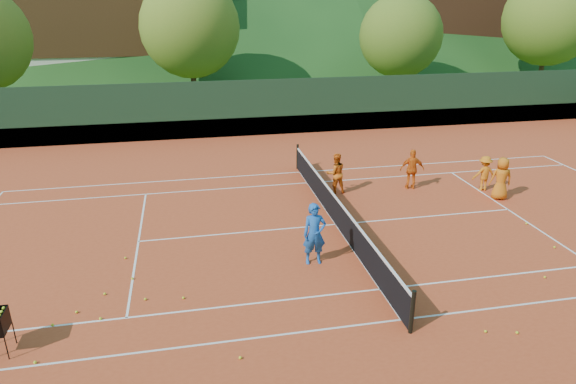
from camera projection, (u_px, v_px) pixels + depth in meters
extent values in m
plane|color=#2E4B17|center=(336.00, 225.00, 17.17)|extent=(400.00, 400.00, 0.00)
cube|color=#B13C1C|center=(336.00, 225.00, 17.17)|extent=(40.00, 24.00, 0.02)
imported|color=#1B59B2|center=(314.00, 234.00, 14.41)|extent=(0.67, 0.45, 1.81)
imported|color=orange|center=(336.00, 173.00, 19.63)|extent=(0.81, 0.65, 1.58)
imported|color=orange|center=(412.00, 169.00, 20.06)|extent=(0.99, 0.57, 1.59)
imported|color=orange|center=(501.00, 178.00, 19.02)|extent=(0.88, 0.67, 1.62)
imported|color=orange|center=(484.00, 173.00, 19.93)|extent=(0.90, 0.53, 1.38)
sphere|color=#C7D723|center=(395.00, 278.00, 13.88)|extent=(0.07, 0.07, 0.07)
sphere|color=#C7D723|center=(77.00, 312.00, 12.39)|extent=(0.07, 0.07, 0.07)
sphere|color=#C7D723|center=(35.00, 362.00, 10.70)|extent=(0.07, 0.07, 0.07)
sphere|color=#C7D723|center=(53.00, 325.00, 11.91)|extent=(0.07, 0.07, 0.07)
sphere|color=#C7D723|center=(100.00, 319.00, 12.14)|extent=(0.07, 0.07, 0.07)
sphere|color=#C7D723|center=(517.00, 333.00, 11.64)|extent=(0.07, 0.07, 0.07)
sphere|color=#C7D723|center=(183.00, 298.00, 12.97)|extent=(0.07, 0.07, 0.07)
sphere|color=#C7D723|center=(145.00, 299.00, 12.91)|extent=(0.07, 0.07, 0.07)
sphere|color=#C7D723|center=(105.00, 294.00, 13.14)|extent=(0.07, 0.07, 0.07)
sphere|color=#C7D723|center=(486.00, 331.00, 11.68)|extent=(0.07, 0.07, 0.07)
sphere|color=#C7D723|center=(240.00, 358.00, 10.84)|extent=(0.07, 0.07, 0.07)
sphere|color=#C7D723|center=(526.00, 224.00, 17.15)|extent=(0.07, 0.07, 0.07)
sphere|color=#C7D723|center=(132.00, 279.00, 13.84)|extent=(0.07, 0.07, 0.07)
sphere|color=#C7D723|center=(125.00, 258.00, 14.93)|extent=(0.07, 0.07, 0.07)
sphere|color=#C7D723|center=(554.00, 247.00, 15.55)|extent=(0.07, 0.07, 0.07)
sphere|color=#C7D723|center=(545.00, 277.00, 13.91)|extent=(0.07, 0.07, 0.07)
cube|color=silver|center=(401.00, 320.00, 12.15)|extent=(23.77, 0.06, 0.00)
cube|color=white|center=(300.00, 172.00, 22.18)|extent=(23.77, 0.06, 0.00)
cube|color=white|center=(380.00, 289.00, 13.41)|extent=(23.77, 0.06, 0.00)
cube|color=silver|center=(307.00, 183.00, 20.93)|extent=(23.77, 0.06, 0.00)
cube|color=white|center=(138.00, 241.00, 15.98)|extent=(0.06, 8.23, 0.00)
cube|color=white|center=(508.00, 209.00, 18.35)|extent=(0.06, 8.23, 0.00)
cube|color=white|center=(336.00, 224.00, 17.17)|extent=(12.80, 0.06, 0.00)
cube|color=white|center=(336.00, 224.00, 17.17)|extent=(0.06, 10.97, 0.00)
cube|color=black|center=(336.00, 212.00, 17.00)|extent=(0.03, 11.97, 0.90)
cube|color=white|center=(337.00, 199.00, 16.83)|extent=(0.05, 11.97, 0.06)
cylinder|color=black|center=(412.00, 312.00, 11.50)|extent=(0.10, 0.10, 1.10)
cylinder|color=black|center=(298.00, 157.00, 22.44)|extent=(0.10, 0.10, 1.10)
cube|color=#15311C|center=(274.00, 107.00, 27.59)|extent=(40.00, 0.05, 3.00)
cube|color=#195721|center=(274.00, 125.00, 27.95)|extent=(40.40, 0.05, 1.00)
cylinder|color=black|center=(7.00, 349.00, 10.75)|extent=(0.02, 0.02, 0.55)
cylinder|color=black|center=(14.00, 333.00, 11.25)|extent=(0.02, 0.02, 0.55)
cube|color=black|center=(6.00, 321.00, 10.82)|extent=(0.02, 0.55, 0.45)
sphere|color=#CCE526|center=(0.00, 315.00, 10.67)|extent=(0.07, 0.07, 0.07)
sphere|color=#CCE526|center=(2.00, 312.00, 10.80)|extent=(0.07, 0.07, 0.07)
sphere|color=#CCE526|center=(4.00, 308.00, 10.92)|extent=(0.07, 0.07, 0.07)
cube|color=beige|center=(117.00, 69.00, 42.22)|extent=(12.00, 9.00, 2.88)
cube|color=#39200F|center=(111.00, 22.00, 40.89)|extent=(12.24, 9.18, 4.48)
cube|color=beige|center=(296.00, 60.00, 48.89)|extent=(11.00, 8.00, 2.52)
cube|color=#391E0F|center=(296.00, 25.00, 47.73)|extent=(11.22, 8.16, 3.92)
cube|color=beige|center=(452.00, 61.00, 47.79)|extent=(10.00, 8.00, 2.70)
cube|color=#361A0E|center=(456.00, 22.00, 46.54)|extent=(10.20, 8.16, 4.20)
cylinder|color=#3C2418|center=(194.00, 86.00, 34.19)|extent=(0.36, 0.36, 2.88)
sphere|color=#4A711E|center=(190.00, 27.00, 32.83)|extent=(6.40, 6.40, 6.40)
cylinder|color=#432C1A|center=(397.00, 85.00, 35.92)|extent=(0.36, 0.36, 2.52)
sphere|color=#3F691C|center=(401.00, 36.00, 34.73)|extent=(5.60, 5.60, 5.60)
cylinder|color=#412A1A|center=(540.00, 74.00, 38.95)|extent=(0.36, 0.36, 3.06)
sphere|color=#456D1D|center=(550.00, 18.00, 37.51)|extent=(6.80, 6.80, 6.80)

